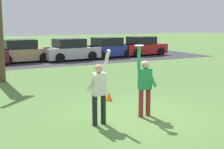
# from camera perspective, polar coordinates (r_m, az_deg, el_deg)

# --- Properties ---
(ground_plane) EXTENTS (120.00, 120.00, 0.00)m
(ground_plane) POSITION_cam_1_polar(r_m,az_deg,el_deg) (9.20, 5.19, -7.65)
(ground_plane) COLOR #567F3D
(person_catcher) EXTENTS (0.55, 0.49, 2.08)m
(person_catcher) POSITION_cam_1_polar(r_m,az_deg,el_deg) (8.94, 6.14, -1.68)
(person_catcher) COLOR maroon
(person_catcher) RESTS_ON ground_plane
(person_defender) EXTENTS (0.56, 0.49, 2.04)m
(person_defender) POSITION_cam_1_polar(r_m,az_deg,el_deg) (8.15, -2.44, -2.75)
(person_defender) COLOR black
(person_defender) RESTS_ON ground_plane
(frisbee_disc) EXTENTS (0.26, 0.26, 0.02)m
(frisbee_disc) POSITION_cam_1_polar(r_m,az_deg,el_deg) (8.66, 5.07, 5.39)
(frisbee_disc) COLOR white
(frisbee_disc) RESTS_ON person_catcher
(parked_car_tan) EXTENTS (4.23, 2.30, 1.59)m
(parked_car_tan) POSITION_cam_1_polar(r_m,az_deg,el_deg) (22.37, -16.50, 4.05)
(parked_car_tan) COLOR tan
(parked_car_tan) RESTS_ON ground_plane
(parked_car_silver) EXTENTS (4.23, 2.30, 1.59)m
(parked_car_silver) POSITION_cam_1_polar(r_m,az_deg,el_deg) (22.86, -7.69, 4.47)
(parked_car_silver) COLOR #BCBCC1
(parked_car_silver) RESTS_ON ground_plane
(parked_car_blue) EXTENTS (4.23, 2.30, 1.59)m
(parked_car_blue) POSITION_cam_1_polar(r_m,az_deg,el_deg) (24.59, -0.70, 4.91)
(parked_car_blue) COLOR #233893
(parked_car_blue) RESTS_ON ground_plane
(parked_car_red) EXTENTS (4.23, 2.30, 1.59)m
(parked_car_red) POSITION_cam_1_polar(r_m,az_deg,el_deg) (26.36, 5.67, 5.17)
(parked_car_red) COLOR red
(parked_car_red) RESTS_ON ground_plane
(parking_strip) EXTENTS (25.98, 6.40, 0.01)m
(parking_strip) POSITION_cam_1_polar(r_m,az_deg,el_deg) (22.65, -11.41, 2.48)
(parking_strip) COLOR #38383D
(parking_strip) RESTS_ON ground_plane
(field_cone_orange) EXTENTS (0.26, 0.26, 0.32)m
(field_cone_orange) POSITION_cam_1_polar(r_m,az_deg,el_deg) (10.85, -0.58, -4.07)
(field_cone_orange) COLOR orange
(field_cone_orange) RESTS_ON ground_plane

